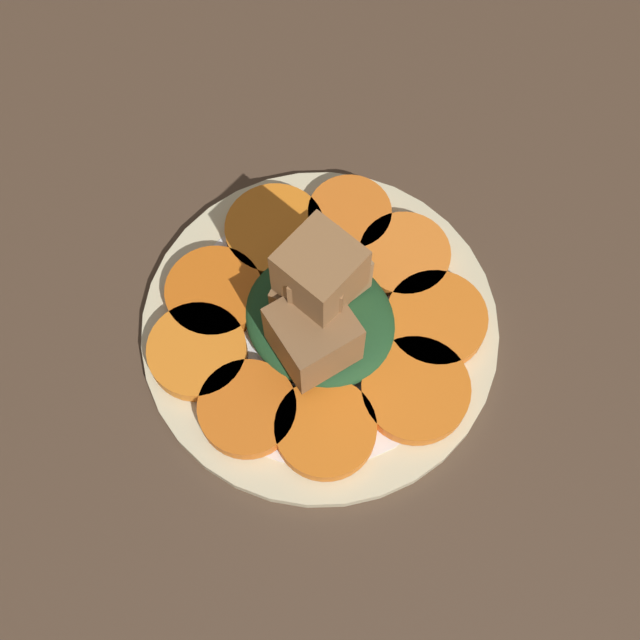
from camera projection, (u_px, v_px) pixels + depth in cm
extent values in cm
cube|color=#4C3828|center=(320.00, 336.00, 64.26)|extent=(120.00, 120.00, 2.00)
cylinder|color=beige|center=(320.00, 329.00, 62.87)|extent=(25.10, 25.10, 1.00)
cylinder|color=white|center=(320.00, 328.00, 62.83)|extent=(20.08, 20.08, 1.00)
cylinder|color=orange|center=(275.00, 231.00, 64.41)|extent=(7.21, 7.21, 1.31)
cylinder|color=orange|center=(214.00, 293.00, 62.54)|extent=(6.84, 6.84, 1.31)
cylinder|color=orange|center=(197.00, 351.00, 60.88)|extent=(6.82, 6.82, 1.31)
cylinder|color=orange|center=(249.00, 410.00, 59.30)|extent=(6.61, 6.61, 1.31)
cylinder|color=orange|center=(325.00, 429.00, 58.80)|extent=(6.79, 6.79, 1.31)
cylinder|color=orange|center=(414.00, 392.00, 59.77)|extent=(7.35, 7.35, 1.31)
cylinder|color=orange|center=(436.00, 320.00, 61.77)|extent=(7.07, 7.07, 1.31)
cylinder|color=orange|center=(404.00, 256.00, 63.64)|extent=(6.53, 6.53, 1.31)
cylinder|color=orange|center=(350.00, 215.00, 64.90)|extent=(6.10, 6.10, 1.31)
ellipsoid|color=#1E4723|center=(320.00, 319.00, 61.24)|extent=(10.76, 9.68, 2.32)
cube|color=brown|center=(313.00, 335.00, 57.01)|extent=(6.11, 6.11, 4.76)
cube|color=brown|center=(311.00, 296.00, 58.37)|extent=(4.91, 4.91, 4.16)
cube|color=#9E754C|center=(335.00, 272.00, 59.34)|extent=(4.32, 4.32, 3.61)
cube|color=olive|center=(311.00, 282.00, 55.36)|extent=(4.60, 4.60, 3.43)
cube|color=olive|center=(313.00, 273.00, 54.06)|extent=(4.64, 4.64, 4.36)
cube|color=silver|center=(321.00, 240.00, 64.63)|extent=(11.98, 1.64, 0.40)
cube|color=silver|center=(398.00, 289.00, 63.17)|extent=(1.55, 2.37, 0.40)
cube|color=silver|center=(442.00, 301.00, 62.81)|extent=(4.71, 0.52, 0.40)
cube|color=silver|center=(437.00, 308.00, 62.60)|extent=(4.71, 0.52, 0.40)
cube|color=silver|center=(432.00, 315.00, 62.39)|extent=(4.71, 0.52, 0.40)
cube|color=silver|center=(427.00, 322.00, 62.19)|extent=(4.71, 0.52, 0.40)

